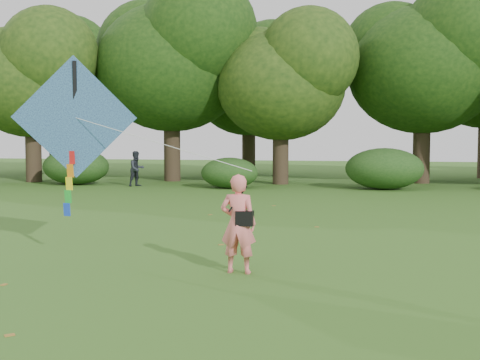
# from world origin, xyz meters

# --- Properties ---
(ground) EXTENTS (100.00, 100.00, 0.00)m
(ground) POSITION_xyz_m (0.00, 0.00, 0.00)
(ground) COLOR #265114
(ground) RESTS_ON ground
(man_kite_flyer) EXTENTS (0.65, 0.44, 1.74)m
(man_kite_flyer) POSITION_xyz_m (-0.19, 0.19, 0.87)
(man_kite_flyer) COLOR #EF7270
(man_kite_flyer) RESTS_ON ground
(bystander_left) EXTENTS (1.00, 1.04, 1.69)m
(bystander_left) POSITION_xyz_m (-8.62, 17.33, 0.85)
(bystander_left) COLOR #23272F
(bystander_left) RESTS_ON ground
(crossbody_bag) EXTENTS (0.43, 0.20, 0.70)m
(crossbody_bag) POSITION_xyz_m (-0.08, 0.15, 0.98)
(crossbody_bag) COLOR black
(crossbody_bag) RESTS_ON ground
(flying_kite) EXTENTS (4.83, 1.31, 3.16)m
(flying_kite) POSITION_xyz_m (-3.63, 1.01, 2.71)
(flying_kite) COLOR #2555A0
(flying_kite) RESTS_ON ground
(tree_line) EXTENTS (54.70, 15.30, 9.48)m
(tree_line) POSITION_xyz_m (1.67, 22.88, 5.60)
(tree_line) COLOR #3A2D1E
(tree_line) RESTS_ON ground
(shrub_band) EXTENTS (39.15, 3.22, 1.88)m
(shrub_band) POSITION_xyz_m (-0.72, 17.60, 0.86)
(shrub_band) COLOR #264919
(shrub_band) RESTS_ON ground
(fallen_leaves) EXTENTS (9.24, 14.55, 0.01)m
(fallen_leaves) POSITION_xyz_m (0.27, 1.64, 0.01)
(fallen_leaves) COLOR olive
(fallen_leaves) RESTS_ON ground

